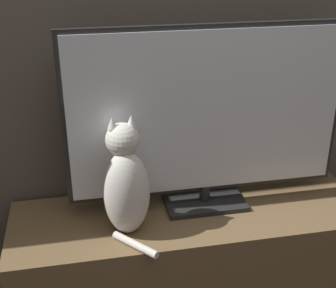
# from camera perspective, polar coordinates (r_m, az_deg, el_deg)

# --- Properties ---
(tv_stand) EXTENTS (1.46, 0.46, 0.49)m
(tv_stand) POSITION_cam_1_polar(r_m,az_deg,el_deg) (2.08, 2.73, -13.97)
(tv_stand) COLOR brown
(tv_stand) RESTS_ON ground_plane
(tv) EXTENTS (1.11, 0.20, 0.75)m
(tv) POSITION_cam_1_polar(r_m,az_deg,el_deg) (1.83, 4.80, 3.21)
(tv) COLOR black
(tv) RESTS_ON tv_stand
(cat) EXTENTS (0.19, 0.30, 0.46)m
(cat) POSITION_cam_1_polar(r_m,az_deg,el_deg) (1.74, -5.17, -4.93)
(cat) COLOR silver
(cat) RESTS_ON tv_stand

